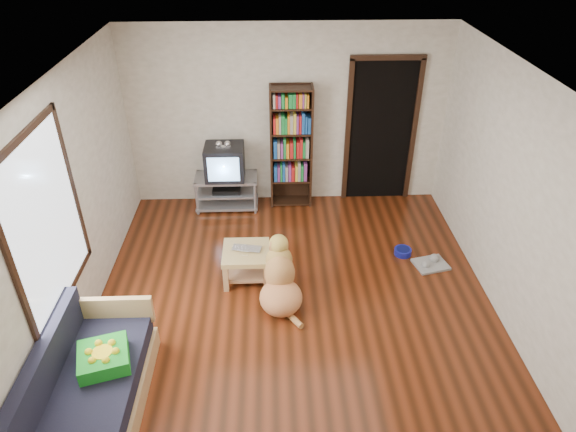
{
  "coord_description": "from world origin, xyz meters",
  "views": [
    {
      "loc": [
        -0.23,
        -4.38,
        3.95
      ],
      "look_at": [
        -0.06,
        0.5,
        0.9
      ],
      "focal_mm": 32.0,
      "sensor_mm": 36.0,
      "label": 1
    }
  ],
  "objects_px": {
    "dog_bowl": "(403,252)",
    "bookshelf": "(291,141)",
    "green_cushion": "(104,358)",
    "sofa": "(87,397)",
    "dog": "(280,281)",
    "grey_rag": "(431,264)",
    "tv_stand": "(227,191)",
    "laptop": "(246,251)",
    "coffee_table": "(246,259)",
    "crt_tv": "(225,161)"
  },
  "relations": [
    {
      "from": "green_cushion",
      "to": "laptop",
      "type": "relative_size",
      "value": 1.24
    },
    {
      "from": "laptop",
      "to": "dog",
      "type": "xyz_separation_m",
      "value": [
        0.39,
        -0.4,
        -0.13
      ]
    },
    {
      "from": "laptop",
      "to": "dog_bowl",
      "type": "relative_size",
      "value": 1.55
    },
    {
      "from": "dog",
      "to": "crt_tv",
      "type": "bearing_deg",
      "value": 108.96
    },
    {
      "from": "green_cushion",
      "to": "sofa",
      "type": "bearing_deg",
      "value": -134.31
    },
    {
      "from": "laptop",
      "to": "crt_tv",
      "type": "bearing_deg",
      "value": 112.28
    },
    {
      "from": "dog_bowl",
      "to": "bookshelf",
      "type": "height_order",
      "value": "bookshelf"
    },
    {
      "from": "laptop",
      "to": "grey_rag",
      "type": "bearing_deg",
      "value": 15.76
    },
    {
      "from": "green_cushion",
      "to": "sofa",
      "type": "relative_size",
      "value": 0.24
    },
    {
      "from": "coffee_table",
      "to": "grey_rag",
      "type": "bearing_deg",
      "value": 3.82
    },
    {
      "from": "crt_tv",
      "to": "coffee_table",
      "type": "bearing_deg",
      "value": -78.72
    },
    {
      "from": "tv_stand",
      "to": "laptop",
      "type": "bearing_deg",
      "value": -78.77
    },
    {
      "from": "green_cushion",
      "to": "grey_rag",
      "type": "height_order",
      "value": "green_cushion"
    },
    {
      "from": "crt_tv",
      "to": "coffee_table",
      "type": "height_order",
      "value": "crt_tv"
    },
    {
      "from": "grey_rag",
      "to": "sofa",
      "type": "distance_m",
      "value": 4.18
    },
    {
      "from": "tv_stand",
      "to": "green_cushion",
      "type": "bearing_deg",
      "value": -104.05
    },
    {
      "from": "green_cushion",
      "to": "dog",
      "type": "relative_size",
      "value": 0.46
    },
    {
      "from": "crt_tv",
      "to": "bookshelf",
      "type": "height_order",
      "value": "bookshelf"
    },
    {
      "from": "green_cushion",
      "to": "dog",
      "type": "height_order",
      "value": "dog"
    },
    {
      "from": "sofa",
      "to": "dog",
      "type": "height_order",
      "value": "sofa"
    },
    {
      "from": "green_cushion",
      "to": "grey_rag",
      "type": "distance_m",
      "value": 3.98
    },
    {
      "from": "sofa",
      "to": "green_cushion",
      "type": "bearing_deg",
      "value": 62.06
    },
    {
      "from": "laptop",
      "to": "crt_tv",
      "type": "relative_size",
      "value": 0.59
    },
    {
      "from": "green_cushion",
      "to": "coffee_table",
      "type": "xyz_separation_m",
      "value": [
        1.19,
        1.7,
        -0.21
      ]
    },
    {
      "from": "dog_bowl",
      "to": "crt_tv",
      "type": "bearing_deg",
      "value": 150.65
    },
    {
      "from": "laptop",
      "to": "sofa",
      "type": "relative_size",
      "value": 0.19
    },
    {
      "from": "dog",
      "to": "sofa",
      "type": "bearing_deg",
      "value": -138.72
    },
    {
      "from": "bookshelf",
      "to": "green_cushion",
      "type": "bearing_deg",
      "value": -117.28
    },
    {
      "from": "grey_rag",
      "to": "coffee_table",
      "type": "bearing_deg",
      "value": -176.18
    },
    {
      "from": "tv_stand",
      "to": "crt_tv",
      "type": "xyz_separation_m",
      "value": [
        0.0,
        0.02,
        0.47
      ]
    },
    {
      "from": "grey_rag",
      "to": "dog",
      "type": "relative_size",
      "value": 0.43
    },
    {
      "from": "sofa",
      "to": "coffee_table",
      "type": "xyz_separation_m",
      "value": [
        1.32,
        1.93,
        0.02
      ]
    },
    {
      "from": "green_cushion",
      "to": "grey_rag",
      "type": "xyz_separation_m",
      "value": [
        3.5,
        1.85,
        -0.48
      ]
    },
    {
      "from": "sofa",
      "to": "tv_stand",
      "type": "bearing_deg",
      "value": 74.98
    },
    {
      "from": "laptop",
      "to": "grey_rag",
      "type": "distance_m",
      "value": 2.34
    },
    {
      "from": "grey_rag",
      "to": "dog",
      "type": "distance_m",
      "value": 2.01
    },
    {
      "from": "dog_bowl",
      "to": "tv_stand",
      "type": "bearing_deg",
      "value": 151.06
    },
    {
      "from": "green_cushion",
      "to": "dog",
      "type": "xyz_separation_m",
      "value": [
        1.59,
        1.27,
        -0.21
      ]
    },
    {
      "from": "laptop",
      "to": "bookshelf",
      "type": "xyz_separation_m",
      "value": [
        0.61,
        1.83,
        0.59
      ]
    },
    {
      "from": "green_cushion",
      "to": "dog_bowl",
      "type": "xyz_separation_m",
      "value": [
        3.2,
        2.1,
        -0.45
      ]
    },
    {
      "from": "dog_bowl",
      "to": "sofa",
      "type": "height_order",
      "value": "sofa"
    },
    {
      "from": "tv_stand",
      "to": "bookshelf",
      "type": "xyz_separation_m",
      "value": [
        0.95,
        0.09,
        0.73
      ]
    },
    {
      "from": "sofa",
      "to": "coffee_table",
      "type": "bearing_deg",
      "value": 55.67
    },
    {
      "from": "grey_rag",
      "to": "coffee_table",
      "type": "distance_m",
      "value": 2.32
    },
    {
      "from": "sofa",
      "to": "bookshelf",
      "type": "bearing_deg",
      "value": 62.68
    },
    {
      "from": "grey_rag",
      "to": "sofa",
      "type": "xyz_separation_m",
      "value": [
        -3.62,
        -2.08,
        0.25
      ]
    },
    {
      "from": "green_cushion",
      "to": "dog",
      "type": "distance_m",
      "value": 2.04
    },
    {
      "from": "dog_bowl",
      "to": "tv_stand",
      "type": "xyz_separation_m",
      "value": [
        -2.35,
        1.3,
        0.23
      ]
    },
    {
      "from": "grey_rag",
      "to": "coffee_table",
      "type": "xyz_separation_m",
      "value": [
        -2.3,
        -0.15,
        0.27
      ]
    },
    {
      "from": "coffee_table",
      "to": "sofa",
      "type": "bearing_deg",
      "value": -124.33
    }
  ]
}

